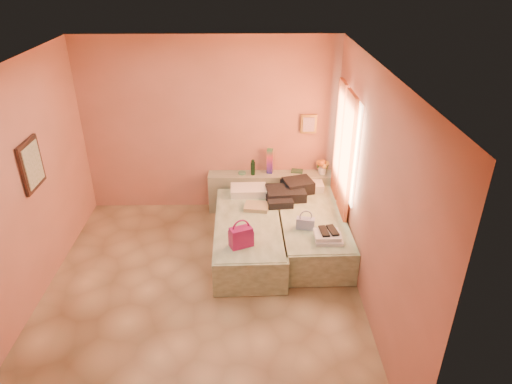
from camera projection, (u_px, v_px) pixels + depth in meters
ground at (202, 291)px, 5.82m from camera, size 4.50×4.50×0.00m
room_walls at (215, 144)px, 5.49m from camera, size 4.02×4.51×2.81m
headboard_ledge at (271, 191)px, 7.54m from camera, size 2.05×0.30×0.65m
bed_left at (249, 236)px, 6.49m from camera, size 0.95×2.02×0.50m
bed_right at (310, 229)px, 6.65m from camera, size 0.95×2.02×0.50m
water_bottle at (253, 168)px, 7.30m from camera, size 0.07×0.07×0.25m
rainbow_box at (270, 161)px, 7.32m from camera, size 0.11×0.11×0.41m
small_dish at (242, 173)px, 7.38m from camera, size 0.14×0.14×0.03m
green_book at (297, 171)px, 7.44m from camera, size 0.21×0.17×0.03m
flower_vase at (323, 165)px, 7.33m from camera, size 0.24×0.24×0.28m
magenta_handbag at (241, 237)px, 5.78m from camera, size 0.33×0.27×0.27m
khaki_garment at (257, 207)px, 6.67m from camera, size 0.38×0.32×0.06m
clothes_pile at (289, 192)px, 6.94m from camera, size 0.75×0.75×0.19m
blue_handbag at (305, 223)px, 6.17m from camera, size 0.26×0.15×0.16m
towel_stack at (329, 237)px, 5.92m from camera, size 0.36×0.31×0.10m
sandal_pair at (328, 231)px, 5.94m from camera, size 0.21×0.27×0.03m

